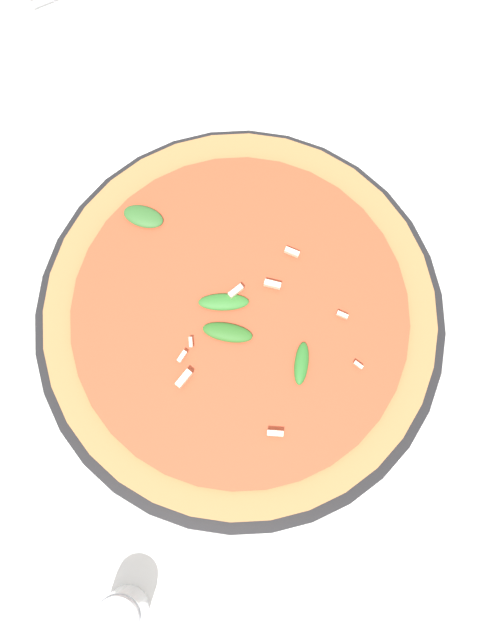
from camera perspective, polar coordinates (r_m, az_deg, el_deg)
The scene contains 3 objects.
ground_plane at distance 0.71m, azimuth 1.46°, elevation 2.88°, with size 6.00×6.00×0.00m, color white.
pizza_arugula_main at distance 0.69m, azimuth -0.00°, elevation -0.20°, with size 0.32×0.32×0.05m.
shaker_pepper at distance 0.67m, azimuth -7.55°, elevation -18.08°, with size 0.03×0.03×0.07m.
Camera 1 is at (0.07, 0.15, 0.69)m, focal length 50.00 mm.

